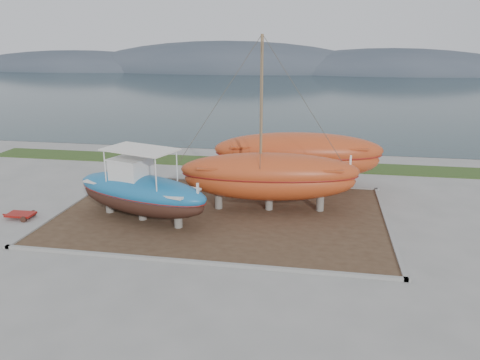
% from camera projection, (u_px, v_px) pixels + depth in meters
% --- Properties ---
extents(ground, '(140.00, 140.00, 0.00)m').
position_uv_depth(ground, '(204.00, 244.00, 22.77)').
color(ground, gray).
rests_on(ground, ground).
extents(dirt_patch, '(18.00, 12.00, 0.06)m').
position_uv_depth(dirt_patch, '(221.00, 214.00, 26.53)').
color(dirt_patch, '#422D1E').
rests_on(dirt_patch, ground).
extents(curb_frame, '(18.60, 12.60, 0.15)m').
position_uv_depth(curb_frame, '(221.00, 213.00, 26.52)').
color(curb_frame, gray).
rests_on(curb_frame, ground).
extents(grass_strip, '(44.00, 3.00, 0.08)m').
position_uv_depth(grass_strip, '(252.00, 163.00, 37.37)').
color(grass_strip, '#284219').
rests_on(grass_strip, ground).
extents(sea, '(260.00, 100.00, 0.04)m').
position_uv_depth(sea, '(295.00, 91.00, 88.75)').
color(sea, '#182D31').
rests_on(sea, ground).
extents(mountain_ridge, '(200.00, 36.00, 20.00)m').
position_uv_depth(mountain_ridge, '(306.00, 72.00, 140.58)').
color(mountain_ridge, '#333D49').
rests_on(mountain_ridge, ground).
extents(blue_caique, '(8.67, 5.04, 3.99)m').
position_uv_depth(blue_caique, '(141.00, 185.00, 25.15)').
color(blue_caique, '#1A69A2').
rests_on(blue_caique, dirt_patch).
extents(white_dinghy, '(4.17, 2.15, 1.19)m').
position_uv_depth(white_dinghy, '(127.00, 194.00, 27.94)').
color(white_dinghy, silver).
rests_on(white_dinghy, dirt_patch).
extents(orange_sailboat, '(10.45, 4.10, 9.77)m').
position_uv_depth(orange_sailboat, '(270.00, 126.00, 25.80)').
color(orange_sailboat, '#AF401A').
rests_on(orange_sailboat, dirt_patch).
extents(orange_bare_hull, '(11.28, 4.48, 3.60)m').
position_uv_depth(orange_bare_hull, '(298.00, 161.00, 30.67)').
color(orange_bare_hull, '#AF401A').
rests_on(orange_bare_hull, dirt_patch).
extents(red_trailer, '(2.21, 1.15, 0.31)m').
position_uv_depth(red_trailer, '(21.00, 216.00, 25.94)').
color(red_trailer, maroon).
rests_on(red_trailer, ground).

